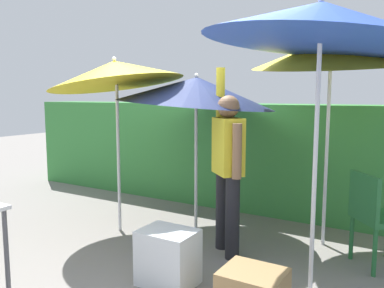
{
  "coord_description": "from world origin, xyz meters",
  "views": [
    {
      "loc": [
        2.05,
        -3.12,
        1.6
      ],
      "look_at": [
        0.0,
        0.3,
        1.1
      ],
      "focal_mm": 36.42,
      "sensor_mm": 36.0,
      "label": 1
    }
  ],
  "objects": [
    {
      "name": "umbrella_rainbow",
      "position": [
        1.31,
        0.02,
        2.15
      ],
      "size": [
        1.84,
        1.82,
        2.43
      ],
      "color": "silver",
      "rests_on": "ground_plane"
    },
    {
      "name": "hedge_row",
      "position": [
        0.0,
        2.02,
        0.74
      ],
      "size": [
        8.0,
        0.7,
        1.48
      ],
      "primitive_type": "cube",
      "color": "#38843D",
      "rests_on": "ground_plane"
    },
    {
      "name": "ground_plane",
      "position": [
        0.0,
        0.0,
        0.0
      ],
      "size": [
        24.0,
        24.0,
        0.0
      ],
      "primitive_type": "plane",
      "color": "gray"
    },
    {
      "name": "chair_plastic",
      "position": [
        1.72,
        0.75,
        0.51
      ],
      "size": [
        0.62,
        0.62,
        0.89
      ],
      "color": "#236633",
      "rests_on": "ground_plane"
    },
    {
      "name": "umbrella_orange",
      "position": [
        -0.23,
        0.78,
        1.65
      ],
      "size": [
        1.84,
        1.83,
        1.89
      ],
      "color": "silver",
      "rests_on": "ground_plane"
    },
    {
      "name": "umbrella_yellow",
      "position": [
        1.2,
        1.08,
        2.04
      ],
      "size": [
        1.65,
        1.67,
        2.29
      ],
      "color": "silver",
      "rests_on": "ground_plane"
    },
    {
      "name": "person_vendor",
      "position": [
        0.39,
        0.34,
        0.93
      ],
      "size": [
        0.46,
        0.44,
        1.88
      ],
      "color": "black",
      "rests_on": "ground_plane"
    },
    {
      "name": "cooler_box",
      "position": [
        0.25,
        -0.52,
        0.24
      ],
      "size": [
        0.47,
        0.36,
        0.47
      ],
      "primitive_type": "cube",
      "color": "silver",
      "rests_on": "ground_plane"
    },
    {
      "name": "umbrella_navy",
      "position": [
        -0.99,
        0.27,
        1.85
      ],
      "size": [
        1.55,
        1.53,
        2.11
      ],
      "color": "silver",
      "rests_on": "ground_plane"
    }
  ]
}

